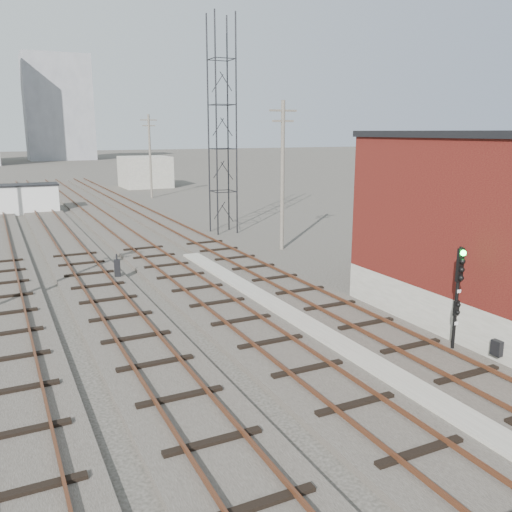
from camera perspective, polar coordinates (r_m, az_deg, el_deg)
ground at (r=62.21m, az=-17.20°, el=5.76°), size 320.00×320.00×0.00m
track_right at (r=42.42m, az=-9.27°, el=3.19°), size 3.20×90.00×0.39m
track_mid_right at (r=41.46m, az=-14.56°, el=2.72°), size 3.20×90.00×0.39m
track_mid_left at (r=40.88m, az=-20.05°, el=2.20°), size 3.20×90.00×0.39m
platform_curb at (r=19.42m, az=7.11°, el=-8.46°), size 0.90×28.00×0.26m
lattice_tower at (r=39.06m, az=-3.57°, el=13.40°), size 1.60×1.60×15.00m
utility_pole_right_a at (r=33.27m, az=2.81°, el=8.83°), size 1.80×0.24×9.00m
utility_pole_right_b at (r=61.24m, az=-11.09°, el=10.50°), size 1.80×0.24×9.00m
apartment_right at (r=152.18m, az=-20.12°, el=14.40°), size 16.00×12.00×26.00m
shed_right at (r=73.62m, az=-11.59°, el=8.67°), size 6.00×6.00×4.00m
signal_mast at (r=18.69m, az=20.47°, el=-3.77°), size 0.40×0.40×3.63m
switch_stand at (r=27.57m, az=-14.39°, el=-1.31°), size 0.35×0.35×1.24m
site_trailer at (r=53.04m, az=-23.36°, el=5.56°), size 6.26×2.86×2.61m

